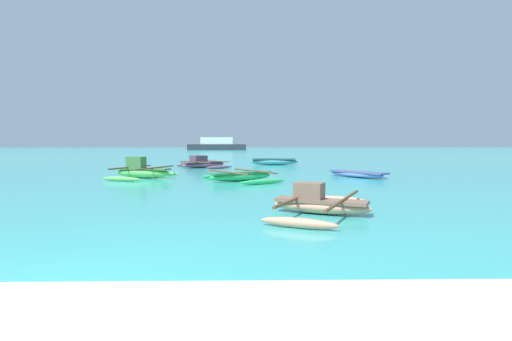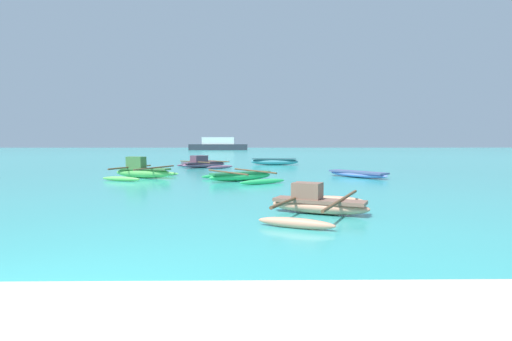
{
  "view_description": "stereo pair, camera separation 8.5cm",
  "coord_description": "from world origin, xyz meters",
  "px_view_note": "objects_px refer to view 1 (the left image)",
  "views": [
    {
      "loc": [
        2.23,
        -3.27,
        1.63
      ],
      "look_at": [
        2.61,
        16.21,
        0.25
      ],
      "focal_mm": 28.0,
      "sensor_mm": 36.0,
      "label": 1
    },
    {
      "loc": [
        2.32,
        -3.27,
        1.63
      ],
      "look_at": [
        2.61,
        16.21,
        0.25
      ],
      "focal_mm": 28.0,
      "sensor_mm": 36.0,
      "label": 2
    }
  ],
  "objects_px": {
    "moored_boat_0": "(241,176)",
    "moored_boat_1": "(319,204)",
    "moored_boat_5": "(274,161)",
    "moored_boat_4": "(142,171)",
    "distant_ferry": "(217,145)",
    "moored_boat_2": "(203,163)",
    "moored_boat_3": "(358,174)"
  },
  "relations": [
    {
      "from": "moored_boat_2",
      "to": "moored_boat_4",
      "type": "height_order",
      "value": "moored_boat_4"
    },
    {
      "from": "moored_boat_1",
      "to": "moored_boat_4",
      "type": "bearing_deg",
      "value": 150.07
    },
    {
      "from": "moored_boat_1",
      "to": "moored_boat_3",
      "type": "bearing_deg",
      "value": 94.73
    },
    {
      "from": "moored_boat_3",
      "to": "distant_ferry",
      "type": "relative_size",
      "value": 0.25
    },
    {
      "from": "moored_boat_0",
      "to": "moored_boat_4",
      "type": "height_order",
      "value": "moored_boat_4"
    },
    {
      "from": "moored_boat_0",
      "to": "distant_ferry",
      "type": "bearing_deg",
      "value": 62.36
    },
    {
      "from": "moored_boat_2",
      "to": "moored_boat_1",
      "type": "bearing_deg",
      "value": -118.89
    },
    {
      "from": "moored_boat_0",
      "to": "moored_boat_4",
      "type": "xyz_separation_m",
      "value": [
        -4.56,
        1.42,
        0.12
      ]
    },
    {
      "from": "moored_boat_0",
      "to": "moored_boat_1",
      "type": "distance_m",
      "value": 8.05
    },
    {
      "from": "moored_boat_5",
      "to": "distant_ferry",
      "type": "height_order",
      "value": "distant_ferry"
    },
    {
      "from": "moored_boat_1",
      "to": "moored_boat_4",
      "type": "height_order",
      "value": "moored_boat_4"
    },
    {
      "from": "moored_boat_1",
      "to": "distant_ferry",
      "type": "distance_m",
      "value": 75.54
    },
    {
      "from": "moored_boat_1",
      "to": "moored_boat_5",
      "type": "bearing_deg",
      "value": 114.36
    },
    {
      "from": "moored_boat_4",
      "to": "distant_ferry",
      "type": "bearing_deg",
      "value": 111.44
    },
    {
      "from": "moored_boat_5",
      "to": "moored_boat_4",
      "type": "bearing_deg",
      "value": -116.01
    },
    {
      "from": "moored_boat_0",
      "to": "moored_boat_4",
      "type": "bearing_deg",
      "value": 129.73
    },
    {
      "from": "moored_boat_3",
      "to": "distant_ferry",
      "type": "bearing_deg",
      "value": 153.48
    },
    {
      "from": "moored_boat_0",
      "to": "moored_boat_4",
      "type": "distance_m",
      "value": 4.78
    },
    {
      "from": "moored_boat_3",
      "to": "moored_boat_1",
      "type": "bearing_deg",
      "value": -56.84
    },
    {
      "from": "moored_boat_2",
      "to": "moored_boat_3",
      "type": "xyz_separation_m",
      "value": [
        8.02,
        -7.38,
        -0.1
      ]
    },
    {
      "from": "moored_boat_2",
      "to": "moored_boat_4",
      "type": "distance_m",
      "value": 7.78
    },
    {
      "from": "moored_boat_0",
      "to": "moored_boat_1",
      "type": "height_order",
      "value": "moored_boat_1"
    },
    {
      "from": "moored_boat_0",
      "to": "moored_boat_1",
      "type": "xyz_separation_m",
      "value": [
        1.93,
        -7.82,
        0.03
      ]
    },
    {
      "from": "moored_boat_4",
      "to": "distant_ferry",
      "type": "relative_size",
      "value": 0.31
    },
    {
      "from": "moored_boat_0",
      "to": "moored_boat_1",
      "type": "bearing_deg",
      "value": -109.12
    },
    {
      "from": "moored_boat_3",
      "to": "moored_boat_5",
      "type": "height_order",
      "value": "moored_boat_5"
    },
    {
      "from": "moored_boat_1",
      "to": "moored_boat_4",
      "type": "xyz_separation_m",
      "value": [
        -6.49,
        9.24,
        0.09
      ]
    },
    {
      "from": "moored_boat_4",
      "to": "moored_boat_5",
      "type": "height_order",
      "value": "moored_boat_4"
    },
    {
      "from": "moored_boat_0",
      "to": "moored_boat_3",
      "type": "distance_m",
      "value": 5.62
    },
    {
      "from": "moored_boat_5",
      "to": "distant_ferry",
      "type": "bearing_deg",
      "value": 105.6
    },
    {
      "from": "moored_boat_2",
      "to": "moored_boat_0",
      "type": "bearing_deg",
      "value": -117.74
    },
    {
      "from": "moored_boat_2",
      "to": "distant_ferry",
      "type": "distance_m",
      "value": 58.43
    }
  ]
}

